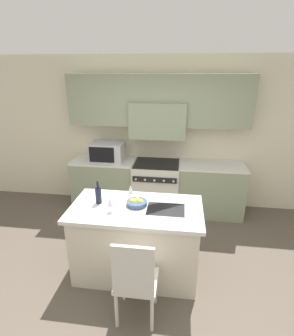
{
  "coord_description": "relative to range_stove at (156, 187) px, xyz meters",
  "views": [
    {
      "loc": [
        0.4,
        -2.39,
        2.48
      ],
      "look_at": [
        -0.04,
        0.96,
        1.18
      ],
      "focal_mm": 28.0,
      "sensor_mm": 36.0,
      "label": 1
    }
  ],
  "objects": [
    {
      "name": "ground_plane",
      "position": [
        0.0,
        -1.91,
        -0.46
      ],
      "size": [
        10.0,
        10.0,
        0.0
      ],
      "primitive_type": "plane",
      "color": "brown"
    },
    {
      "name": "back_cabinetry",
      "position": [
        0.0,
        0.28,
        1.12
      ],
      "size": [
        10.0,
        0.46,
        2.7
      ],
      "color": "beige",
      "rests_on": "ground_plane"
    },
    {
      "name": "back_counter",
      "position": [
        -0.0,
        0.02,
        0.0
      ],
      "size": [
        3.05,
        0.62,
        0.93
      ],
      "color": "gray",
      "rests_on": "ground_plane"
    },
    {
      "name": "range_stove",
      "position": [
        0.0,
        0.0,
        0.0
      ],
      "size": [
        0.8,
        0.7,
        0.92
      ],
      "color": "beige",
      "rests_on": "ground_plane"
    },
    {
      "name": "microwave",
      "position": [
        -0.88,
        0.02,
        0.63
      ],
      "size": [
        0.56,
        0.42,
        0.33
      ],
      "color": "#B7B7BC",
      "rests_on": "back_counter"
    },
    {
      "name": "kitchen_island",
      "position": [
        -0.09,
        -1.62,
        0.01
      ],
      "size": [
        1.57,
        0.84,
        0.93
      ],
      "color": "beige",
      "rests_on": "ground_plane"
    },
    {
      "name": "island_chair",
      "position": [
        0.02,
        -2.34,
        0.09
      ],
      "size": [
        0.42,
        0.4,
        1.01
      ],
      "color": "beige",
      "rests_on": "ground_plane"
    },
    {
      "name": "wine_bottle",
      "position": [
        -0.56,
        -1.57,
        0.58
      ],
      "size": [
        0.07,
        0.07,
        0.29
      ],
      "color": "black",
      "rests_on": "kitchen_island"
    },
    {
      "name": "wine_glass_near",
      "position": [
        -0.35,
        -1.76,
        0.6
      ],
      "size": [
        0.07,
        0.07,
        0.19
      ],
      "color": "white",
      "rests_on": "kitchen_island"
    },
    {
      "name": "wine_glass_far",
      "position": [
        -0.19,
        -1.41,
        0.6
      ],
      "size": [
        0.07,
        0.07,
        0.19
      ],
      "color": "white",
      "rests_on": "kitchen_island"
    },
    {
      "name": "fruit_bowl",
      "position": [
        -0.09,
        -1.56,
        0.51
      ],
      "size": [
        0.25,
        0.25,
        0.09
      ],
      "color": "#384C6B",
      "rests_on": "kitchen_island"
    }
  ]
}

